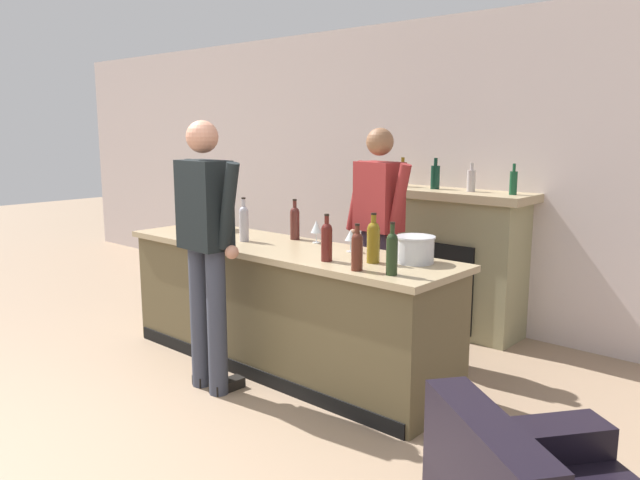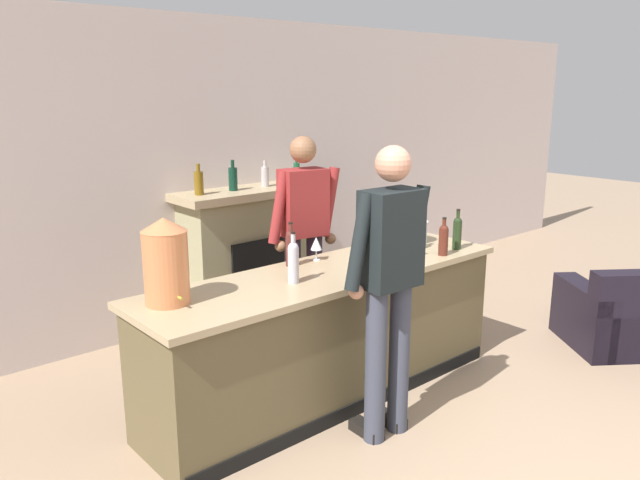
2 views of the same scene
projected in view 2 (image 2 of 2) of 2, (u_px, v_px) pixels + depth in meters
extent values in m
cube|color=beige|center=(200.00, 175.00, 5.60)|extent=(12.00, 0.07, 2.75)
cube|color=brown|center=(328.00, 337.00, 4.36)|extent=(2.73, 0.68, 0.88)
cube|color=tan|center=(329.00, 274.00, 4.25)|extent=(2.80, 0.75, 0.04)
cube|color=black|center=(362.00, 406.00, 4.21)|extent=(2.67, 0.01, 0.10)
cube|color=gray|center=(250.00, 258.00, 5.82)|extent=(1.26, 0.44, 1.18)
cube|color=black|center=(265.00, 279.00, 5.68)|extent=(0.69, 0.02, 0.75)
cube|color=tan|center=(249.00, 192.00, 5.65)|extent=(1.42, 0.52, 0.07)
cylinder|color=brown|center=(199.00, 183.00, 5.29)|extent=(0.08, 0.08, 0.20)
cylinder|color=brown|center=(198.00, 168.00, 5.26)|extent=(0.03, 0.03, 0.07)
cylinder|color=#0D3022|center=(233.00, 179.00, 5.51)|extent=(0.08, 0.08, 0.20)
cylinder|color=#0D3022|center=(232.00, 164.00, 5.48)|extent=(0.03, 0.03, 0.07)
cylinder|color=#B4ABAB|center=(265.00, 177.00, 5.73)|extent=(0.07, 0.07, 0.18)
cylinder|color=#B4ABAB|center=(265.00, 164.00, 5.71)|extent=(0.03, 0.03, 0.06)
cylinder|color=#15492A|center=(297.00, 173.00, 5.97)|extent=(0.06, 0.06, 0.19)
cylinder|color=#15492A|center=(296.00, 160.00, 5.94)|extent=(0.02, 0.02, 0.06)
cube|color=black|center=(615.00, 323.00, 5.28)|extent=(1.09, 1.10, 0.39)
cube|color=black|center=(638.00, 317.00, 4.95)|extent=(0.73, 0.61, 0.74)
cube|color=black|center=(583.00, 316.00, 5.24)|extent=(0.63, 0.75, 0.53)
cylinder|color=#373C4A|center=(399.00, 358.00, 3.90)|extent=(0.13, 0.13, 0.99)
cube|color=black|center=(389.00, 419.00, 4.06)|extent=(0.11, 0.24, 0.07)
cylinder|color=#373C4A|center=(376.00, 367.00, 3.78)|extent=(0.13, 0.13, 0.99)
cube|color=black|center=(366.00, 430.00, 3.94)|extent=(0.11, 0.24, 0.07)
cube|color=black|center=(391.00, 239.00, 3.65)|extent=(0.37, 0.24, 0.58)
cylinder|color=black|center=(416.00, 231.00, 3.80)|extent=(0.20, 0.08, 0.57)
sphere|color=tan|center=(412.00, 277.00, 3.89)|extent=(0.09, 0.09, 0.09)
cylinder|color=black|center=(359.00, 242.00, 3.53)|extent=(0.20, 0.08, 0.57)
sphere|color=tan|center=(356.00, 292.00, 3.61)|extent=(0.09, 0.09, 0.09)
sphere|color=tan|center=(393.00, 164.00, 3.55)|extent=(0.21, 0.21, 0.21)
cylinder|color=#3E2E40|center=(293.00, 296.00, 5.04)|extent=(0.13, 0.13, 0.99)
cube|color=black|center=(298.00, 352.00, 5.09)|extent=(0.14, 0.25, 0.07)
cylinder|color=#3E2E40|center=(314.00, 292.00, 5.14)|extent=(0.13, 0.13, 0.99)
cube|color=black|center=(319.00, 347.00, 5.19)|extent=(0.14, 0.25, 0.07)
cube|color=maroon|center=(303.00, 202.00, 4.91)|extent=(0.39, 0.28, 0.53)
cylinder|color=maroon|center=(279.00, 208.00, 4.78)|extent=(0.20, 0.08, 0.57)
sphere|color=#8A5C3F|center=(280.00, 246.00, 4.83)|extent=(0.09, 0.09, 0.09)
cylinder|color=maroon|center=(329.00, 202.00, 5.01)|extent=(0.20, 0.08, 0.57)
sphere|color=#8A5C3F|center=(330.00, 239.00, 5.07)|extent=(0.09, 0.09, 0.09)
sphere|color=#8A5C3F|center=(303.00, 150.00, 4.81)|extent=(0.21, 0.21, 0.21)
cylinder|color=#CA7446|center=(166.00, 268.00, 3.56)|extent=(0.26, 0.26, 0.43)
cone|color=#CA7446|center=(163.00, 224.00, 3.50)|extent=(0.26, 0.26, 0.08)
cylinder|color=#B29333|center=(180.00, 298.00, 3.48)|extent=(0.02, 0.04, 0.02)
cylinder|color=silver|center=(412.00, 232.00, 5.01)|extent=(0.24, 0.24, 0.16)
cylinder|color=silver|center=(413.00, 222.00, 4.99)|extent=(0.25, 0.25, 0.01)
cylinder|color=brown|center=(413.00, 236.00, 4.75)|extent=(0.08, 0.08, 0.22)
sphere|color=brown|center=(414.00, 222.00, 4.72)|extent=(0.08, 0.08, 0.08)
cylinder|color=brown|center=(414.00, 216.00, 4.71)|extent=(0.03, 0.03, 0.09)
cylinder|color=black|center=(414.00, 210.00, 4.70)|extent=(0.04, 0.04, 0.01)
cylinder|color=#4B1F15|center=(443.00, 242.00, 4.61)|extent=(0.07, 0.07, 0.20)
sphere|color=#4B1F15|center=(444.00, 229.00, 4.59)|extent=(0.07, 0.07, 0.07)
cylinder|color=#4B1F15|center=(444.00, 224.00, 4.58)|extent=(0.03, 0.03, 0.08)
cylinder|color=black|center=(444.00, 218.00, 4.57)|extent=(0.03, 0.03, 0.01)
cylinder|color=black|center=(457.00, 235.00, 4.78)|extent=(0.07, 0.07, 0.22)
sphere|color=black|center=(458.00, 221.00, 4.76)|extent=(0.06, 0.06, 0.06)
cylinder|color=black|center=(458.00, 216.00, 4.75)|extent=(0.03, 0.03, 0.08)
cylinder|color=black|center=(458.00, 210.00, 4.74)|extent=(0.03, 0.03, 0.01)
cylinder|color=#51231F|center=(291.00, 251.00, 4.34)|extent=(0.07, 0.07, 0.22)
sphere|color=#51231F|center=(291.00, 236.00, 4.31)|extent=(0.07, 0.07, 0.07)
cylinder|color=#51231F|center=(291.00, 230.00, 4.30)|extent=(0.03, 0.03, 0.08)
cylinder|color=black|center=(291.00, 223.00, 4.29)|extent=(0.03, 0.03, 0.01)
cylinder|color=#4F1815|center=(407.00, 246.00, 4.47)|extent=(0.07, 0.07, 0.21)
sphere|color=#4F1815|center=(407.00, 232.00, 4.44)|extent=(0.07, 0.07, 0.07)
cylinder|color=#4F1815|center=(407.00, 226.00, 4.43)|extent=(0.03, 0.03, 0.08)
cylinder|color=black|center=(408.00, 219.00, 4.42)|extent=(0.03, 0.03, 0.01)
cylinder|color=#B5B0BC|center=(293.00, 265.00, 3.96)|extent=(0.07, 0.07, 0.23)
sphere|color=#B5B0BC|center=(293.00, 248.00, 3.93)|extent=(0.07, 0.07, 0.07)
cylinder|color=#B5B0BC|center=(293.00, 241.00, 3.92)|extent=(0.03, 0.03, 0.09)
cylinder|color=black|center=(293.00, 233.00, 3.91)|extent=(0.03, 0.03, 0.01)
cylinder|color=silver|center=(316.00, 260.00, 4.50)|extent=(0.06, 0.06, 0.01)
cylinder|color=silver|center=(316.00, 254.00, 4.49)|extent=(0.01, 0.01, 0.07)
cone|color=silver|center=(316.00, 243.00, 4.47)|extent=(0.08, 0.08, 0.09)
cylinder|color=silver|center=(366.00, 253.00, 4.69)|extent=(0.06, 0.06, 0.01)
cylinder|color=silver|center=(366.00, 247.00, 4.68)|extent=(0.01, 0.01, 0.08)
cone|color=silver|center=(366.00, 238.00, 4.66)|extent=(0.08, 0.08, 0.08)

